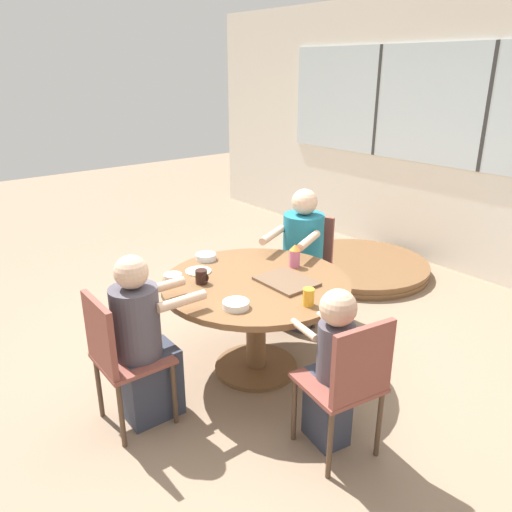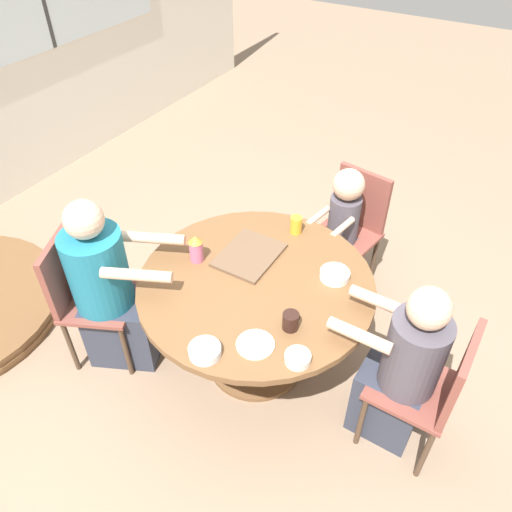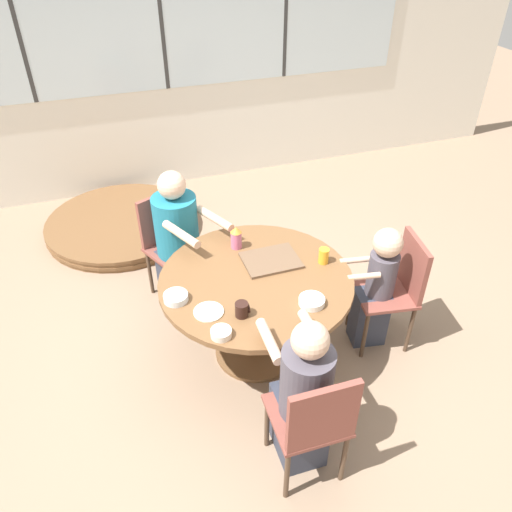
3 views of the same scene
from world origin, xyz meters
TOP-DOWN VIEW (x-y plane):
  - ground_plane at (0.00, 0.00)m, footprint 16.00×16.00m
  - dining_table at (0.00, 0.00)m, footprint 1.29×1.29m
  - chair_for_woman_green_shirt at (-0.03, -1.02)m, footprint 0.41×0.41m
  - chair_for_man_blue_shirt at (-0.43, 0.93)m, footprint 0.53×0.53m
  - chair_for_toddler at (1.00, -0.17)m, footprint 0.46×0.46m
  - person_woman_green_shirt at (-0.02, -0.85)m, footprint 0.32×0.54m
  - person_man_blue_shirt at (-0.35, 0.77)m, footprint 0.56×0.69m
  - person_toddler at (0.85, -0.15)m, footprint 0.40×0.26m
  - food_tray_dark at (0.16, 0.14)m, footprint 0.38×0.30m
  - coffee_mug at (-0.20, -0.31)m, footprint 0.09×0.08m
  - sippy_cup at (-0.02, 0.38)m, footprint 0.08×0.08m
  - juice_glass at (0.49, 0.01)m, footprint 0.07×0.07m
  - bowl_white_shallow at (-0.55, -0.05)m, footprint 0.15×0.15m
  - bowl_cereal at (0.24, -0.35)m, footprint 0.16×0.16m
  - bowl_fruit at (-0.36, -0.44)m, footprint 0.12×0.12m
  - plate_tortillas at (-0.38, -0.22)m, footprint 0.19×0.19m

SIDE VIEW (x-z plane):
  - ground_plane at x=0.00m, z-range 0.00..0.00m
  - person_toddler at x=0.85m, z-range -0.01..0.98m
  - person_woman_green_shirt at x=-0.02m, z-range -0.05..1.04m
  - person_man_blue_shirt at x=-0.35m, z-range -0.06..1.09m
  - chair_for_woman_green_shirt at x=-0.03m, z-range 0.09..0.96m
  - chair_for_man_blue_shirt at x=-0.43m, z-range 0.09..0.96m
  - chair_for_toddler at x=1.00m, z-range 0.09..0.96m
  - dining_table at x=0.00m, z-range 0.20..0.90m
  - plate_tortillas at x=-0.38m, z-range 0.70..0.71m
  - food_tray_dark at x=0.16m, z-range 0.70..0.72m
  - bowl_cereal at x=0.24m, z-range 0.70..0.74m
  - bowl_fruit at x=-0.36m, z-range 0.70..0.75m
  - bowl_white_shallow at x=-0.55m, z-range 0.70..0.75m
  - coffee_mug at x=-0.20m, z-range 0.70..0.80m
  - juice_glass at x=0.49m, z-range 0.70..0.81m
  - sippy_cup at x=-0.02m, z-range 0.70..0.87m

